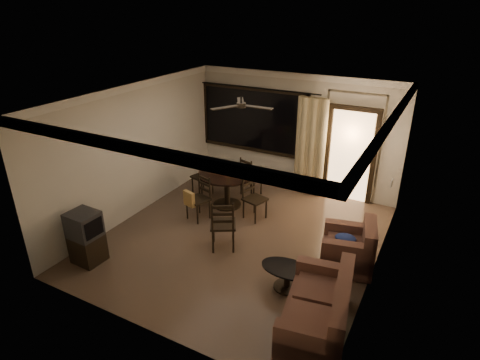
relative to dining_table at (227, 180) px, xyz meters
The scene contains 12 objects.
ground 1.55m from the dining_table, 49.29° to the right, with size 5.50×5.50×0.00m, color #7F6651.
room_shell 2.06m from the dining_table, 24.54° to the left, with size 5.50×6.70×5.50m.
dining_table is the anchor object (origin of this frame).
dining_chair_west 0.91m from the dining_table, 163.82° to the left, with size 0.52×0.52×0.95m.
dining_chair_east 0.90m from the dining_table, 16.31° to the right, with size 0.52×0.52×0.95m.
dining_chair_south 0.92m from the dining_table, 106.34° to the right, with size 0.52×0.56×0.95m.
dining_chair_north 0.86m from the dining_table, 73.86° to the left, with size 0.52×0.52×0.95m.
tv_cabinet 3.22m from the dining_table, 110.36° to the right, with size 0.53×0.48×0.97m.
sofa 4.08m from the dining_table, 41.78° to the right, with size 1.08×1.70×0.85m.
armchair 3.20m from the dining_table, 18.38° to the right, with size 1.02×1.02×0.86m.
coffee_table 3.09m from the dining_table, 41.87° to the right, with size 0.88×0.53×0.39m.
side_chair 1.75m from the dining_table, 62.72° to the right, with size 0.63×0.63×1.04m.
Camera 1 is at (3.15, -5.95, 4.28)m, focal length 30.00 mm.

